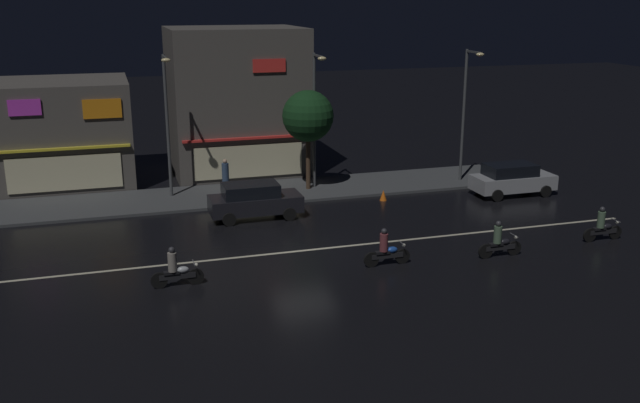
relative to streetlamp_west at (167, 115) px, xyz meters
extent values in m
plane|color=black|center=(4.43, -9.38, -4.38)|extent=(140.00, 140.00, 0.00)
cube|color=beige|center=(4.43, -9.38, -4.38)|extent=(30.49, 0.16, 0.01)
cube|color=#424447|center=(4.43, -0.33, -4.31)|extent=(32.10, 4.47, 0.14)
cube|color=#56514C|center=(-5.20, 5.19, -1.53)|extent=(7.07, 6.46, 5.71)
cube|color=yellow|center=(-5.20, 1.84, -1.78)|extent=(6.71, 0.24, 0.12)
cube|color=#D83FD8|center=(-6.76, 1.90, 0.39)|extent=(1.55, 0.08, 0.81)
cube|color=orange|center=(-3.09, 1.90, 0.17)|extent=(1.91, 0.08, 0.99)
cube|color=beige|center=(-5.20, 1.90, -3.08)|extent=(5.65, 0.06, 1.80)
cube|color=#56514C|center=(4.43, 5.16, -0.19)|extent=(7.56, 6.41, 8.39)
cube|color=red|center=(4.43, 1.84, -1.78)|extent=(7.19, 0.24, 0.12)
cube|color=red|center=(5.69, 1.90, 2.11)|extent=(1.80, 0.08, 0.72)
cube|color=beige|center=(4.43, 1.90, -3.08)|extent=(6.05, 0.06, 1.80)
cylinder|color=#47494C|center=(0.00, 0.22, -0.64)|extent=(0.16, 0.16, 7.20)
cube|color=#47494C|center=(0.00, -0.48, 2.86)|extent=(0.10, 1.40, 0.10)
ellipsoid|color=#F9E099|center=(0.00, -1.18, 2.78)|extent=(0.44, 0.32, 0.20)
cylinder|color=#47494C|center=(7.61, -0.15, -0.68)|extent=(0.16, 0.16, 7.13)
cube|color=#47494C|center=(7.61, -0.85, 2.78)|extent=(0.10, 1.40, 0.10)
ellipsoid|color=#F9E099|center=(7.61, -1.55, 2.70)|extent=(0.44, 0.32, 0.20)
cylinder|color=#47494C|center=(15.85, -1.17, -0.63)|extent=(0.16, 0.16, 7.22)
cube|color=#47494C|center=(15.85, -1.87, 2.87)|extent=(0.10, 1.40, 0.10)
ellipsoid|color=#F9E099|center=(15.85, -2.57, 2.79)|extent=(0.44, 0.32, 0.20)
cylinder|color=#334766|center=(2.77, -0.19, -3.43)|extent=(0.36, 0.36, 1.62)
sphere|color=tan|center=(2.77, -0.19, -2.52)|extent=(0.22, 0.22, 0.22)
cylinder|color=#473323|center=(7.17, -0.48, -2.82)|extent=(0.24, 0.24, 2.85)
sphere|color=#143819|center=(7.17, -0.48, -0.32)|extent=(2.70, 2.70, 2.70)
cube|color=black|center=(3.48, -4.34, -3.69)|extent=(4.30, 1.78, 0.76)
cube|color=black|center=(3.26, -4.34, -3.01)|extent=(2.58, 1.57, 0.60)
cube|color=#F9F2CC|center=(5.59, -3.74, -3.59)|extent=(0.08, 0.20, 0.12)
cube|color=#F9F2CC|center=(5.59, -4.95, -3.59)|extent=(0.08, 0.20, 0.12)
cylinder|color=black|center=(4.90, -3.45, -4.07)|extent=(0.62, 0.20, 0.62)
cylinder|color=black|center=(4.90, -5.23, -4.07)|extent=(0.62, 0.20, 0.62)
cylinder|color=black|center=(2.06, -3.45, -4.07)|extent=(0.62, 0.20, 0.62)
cylinder|color=black|center=(2.06, -5.23, -4.07)|extent=(0.62, 0.20, 0.62)
cube|color=#9EA0A5|center=(17.26, -4.32, -3.69)|extent=(4.30, 1.78, 0.76)
cube|color=black|center=(17.04, -4.32, -3.01)|extent=(2.58, 1.57, 0.60)
cube|color=#F9F2CC|center=(19.37, -3.71, -3.59)|extent=(0.08, 0.20, 0.12)
cube|color=#F9F2CC|center=(19.37, -4.92, -3.59)|extent=(0.08, 0.20, 0.12)
cylinder|color=black|center=(18.68, -3.43, -4.07)|extent=(0.62, 0.20, 0.62)
cylinder|color=black|center=(18.68, -5.21, -4.07)|extent=(0.62, 0.20, 0.62)
cylinder|color=black|center=(15.84, -3.43, -4.07)|extent=(0.62, 0.20, 0.62)
cylinder|color=black|center=(15.84, -5.21, -4.07)|extent=(0.62, 0.20, 0.62)
cylinder|color=black|center=(12.42, -12.33, -4.08)|extent=(0.60, 0.08, 0.60)
cylinder|color=black|center=(11.12, -12.33, -4.08)|extent=(0.60, 0.10, 0.60)
cube|color=black|center=(11.77, -12.33, -3.98)|extent=(1.30, 0.14, 0.20)
ellipsoid|color=black|center=(11.97, -12.33, -3.76)|extent=(0.44, 0.26, 0.24)
cube|color=black|center=(11.57, -12.33, -3.83)|extent=(0.56, 0.22, 0.10)
cylinder|color=slate|center=(12.37, -12.33, -3.53)|extent=(0.03, 0.60, 0.03)
sphere|color=white|center=(12.46, -12.33, -3.63)|extent=(0.14, 0.14, 0.14)
cylinder|color=#4C664C|center=(11.62, -12.33, -3.43)|extent=(0.32, 0.32, 0.70)
sphere|color=#333338|center=(11.62, -12.33, -2.97)|extent=(0.22, 0.22, 0.22)
cylinder|color=black|center=(-0.26, -11.64, -4.08)|extent=(0.60, 0.08, 0.60)
cylinder|color=black|center=(-1.56, -11.64, -4.08)|extent=(0.60, 0.10, 0.60)
cube|color=black|center=(-0.91, -11.64, -3.98)|extent=(1.30, 0.14, 0.20)
ellipsoid|color=#B2B7BC|center=(-0.71, -11.64, -3.76)|extent=(0.44, 0.26, 0.24)
cube|color=black|center=(-1.11, -11.64, -3.83)|extent=(0.56, 0.22, 0.10)
cylinder|color=slate|center=(-0.31, -11.64, -3.53)|extent=(0.03, 0.60, 0.03)
sphere|color=white|center=(-0.22, -11.64, -3.63)|extent=(0.14, 0.14, 0.14)
cylinder|color=gray|center=(-1.06, -11.64, -3.43)|extent=(0.32, 0.32, 0.70)
sphere|color=#333338|center=(-1.06, -11.64, -2.97)|extent=(0.22, 0.22, 0.22)
cylinder|color=black|center=(17.66, -11.86, -4.08)|extent=(0.60, 0.08, 0.60)
cylinder|color=black|center=(16.36, -11.86, -4.08)|extent=(0.60, 0.10, 0.60)
cube|color=black|center=(17.01, -11.86, -3.98)|extent=(1.30, 0.14, 0.20)
ellipsoid|color=black|center=(17.21, -11.86, -3.76)|extent=(0.44, 0.26, 0.24)
cube|color=black|center=(16.81, -11.86, -3.83)|extent=(0.56, 0.22, 0.10)
cylinder|color=slate|center=(17.61, -11.86, -3.53)|extent=(0.03, 0.60, 0.03)
sphere|color=white|center=(17.70, -11.86, -3.63)|extent=(0.14, 0.14, 0.14)
cylinder|color=#4C664C|center=(16.86, -11.86, -3.43)|extent=(0.32, 0.32, 0.70)
sphere|color=#333338|center=(16.86, -11.86, -2.97)|extent=(0.22, 0.22, 0.22)
cylinder|color=black|center=(7.74, -11.88, -4.08)|extent=(0.60, 0.08, 0.60)
cylinder|color=black|center=(6.44, -11.88, -4.08)|extent=(0.60, 0.10, 0.60)
cube|color=black|center=(7.09, -11.88, -3.98)|extent=(1.30, 0.14, 0.20)
ellipsoid|color=#1E4CB2|center=(7.29, -11.88, -3.76)|extent=(0.44, 0.26, 0.24)
cube|color=black|center=(6.89, -11.88, -3.83)|extent=(0.56, 0.22, 0.10)
cylinder|color=slate|center=(7.69, -11.88, -3.53)|extent=(0.03, 0.60, 0.03)
sphere|color=white|center=(7.78, -11.88, -3.63)|extent=(0.14, 0.14, 0.14)
cylinder|color=brown|center=(6.94, -11.88, -3.43)|extent=(0.32, 0.32, 0.70)
sphere|color=#333338|center=(6.94, -11.88, -2.97)|extent=(0.22, 0.22, 0.22)
cone|color=orange|center=(10.35, -3.35, -4.11)|extent=(0.36, 0.36, 0.55)
camera|label=1|loc=(-2.85, -35.68, 5.64)|focal=39.60mm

